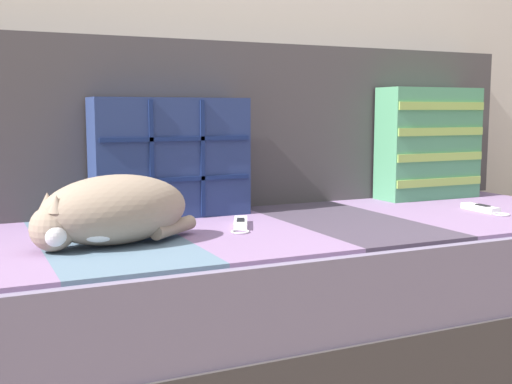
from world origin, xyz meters
name	(u,v)px	position (x,y,z in m)	size (l,w,h in m)	color
ground_plane	(302,372)	(0.00, 0.00, 0.00)	(14.00, 14.00, 0.00)	#7A6651
couch	(284,291)	(0.00, 0.11, 0.20)	(2.15, 0.88, 0.41)	#3D3838
sofa_backrest	(233,125)	(0.00, 0.48, 0.67)	(2.11, 0.14, 0.53)	#474242
throw_pillow_quilted	(171,158)	(-0.26, 0.33, 0.58)	(0.46, 0.14, 0.35)	navy
throw_pillow_striped	(429,143)	(0.70, 0.33, 0.60)	(0.38, 0.14, 0.39)	#4C9366
sleeping_cat	(111,212)	(-0.52, 0.00, 0.48)	(0.41, 0.27, 0.16)	gray
game_remote_near	(482,209)	(0.65, 0.01, 0.41)	(0.05, 0.19, 0.02)	white
game_remote_far	(241,224)	(-0.15, 0.09, 0.41)	(0.12, 0.19, 0.02)	white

